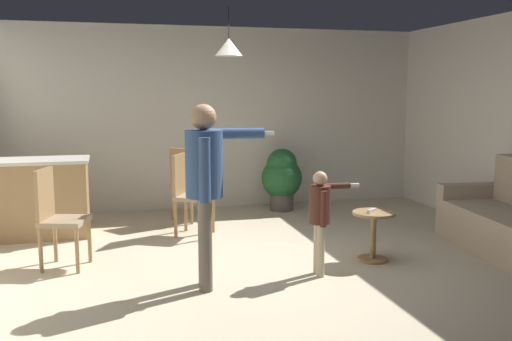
% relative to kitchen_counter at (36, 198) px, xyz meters
% --- Properties ---
extents(ground, '(7.68, 7.68, 0.00)m').
position_rel_kitchen_counter_xyz_m(ground, '(2.45, -1.93, -0.48)').
color(ground, beige).
extents(wall_back, '(6.40, 0.10, 2.70)m').
position_rel_kitchen_counter_xyz_m(wall_back, '(2.45, 1.27, 0.87)').
color(wall_back, silver).
rests_on(wall_back, ground).
extents(kitchen_counter, '(1.26, 0.66, 0.95)m').
position_rel_kitchen_counter_xyz_m(kitchen_counter, '(0.00, 0.00, 0.00)').
color(kitchen_counter, '#99754C').
rests_on(kitchen_counter, ground).
extents(side_table_by_couch, '(0.44, 0.44, 0.52)m').
position_rel_kitchen_counter_xyz_m(side_table_by_couch, '(3.51, -1.91, -0.15)').
color(side_table_by_couch, '#99754C').
rests_on(side_table_by_couch, ground).
extents(person_adult, '(0.84, 0.47, 1.65)m').
position_rel_kitchen_counter_xyz_m(person_adult, '(1.70, -2.28, 0.54)').
color(person_adult, '#60564C').
rests_on(person_adult, ground).
extents(person_child, '(0.54, 0.29, 1.01)m').
position_rel_kitchen_counter_xyz_m(person_child, '(2.81, -2.20, 0.15)').
color(person_child, tan).
rests_on(person_child, ground).
extents(dining_chair_by_counter, '(0.52, 0.52, 1.00)m').
position_rel_kitchen_counter_xyz_m(dining_chair_by_counter, '(0.36, -1.33, 0.07)').
color(dining_chair_by_counter, '#99754C').
rests_on(dining_chair_by_counter, ground).
extents(dining_chair_near_wall, '(0.59, 0.59, 1.00)m').
position_rel_kitchen_counter_xyz_m(dining_chair_near_wall, '(1.88, 0.39, 0.07)').
color(dining_chair_near_wall, '#99754C').
rests_on(dining_chair_near_wall, ground).
extents(dining_chair_centre_back, '(0.56, 0.56, 1.00)m').
position_rel_kitchen_counter_xyz_m(dining_chair_centre_back, '(1.79, -0.37, 0.07)').
color(dining_chair_centre_back, '#99754C').
rests_on(dining_chair_centre_back, ground).
extents(potted_plant_corner, '(0.60, 0.60, 0.92)m').
position_rel_kitchen_counter_xyz_m(potted_plant_corner, '(3.32, 0.73, 0.03)').
color(potted_plant_corner, '#4C4742').
rests_on(potted_plant_corner, ground).
extents(spare_remote_on_table, '(0.13, 0.10, 0.04)m').
position_rel_kitchen_counter_xyz_m(spare_remote_on_table, '(3.47, -1.93, 0.06)').
color(spare_remote_on_table, white).
rests_on(spare_remote_on_table, side_table_by_couch).
extents(ceiling_light_pendant, '(0.32, 0.32, 0.55)m').
position_rel_kitchen_counter_xyz_m(ceiling_light_pendant, '(2.23, -0.74, 1.77)').
color(ceiling_light_pendant, silver).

